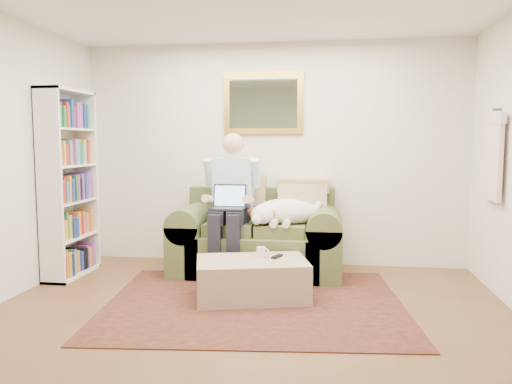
% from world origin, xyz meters
% --- Properties ---
extents(room_shell, '(4.51, 5.00, 2.61)m').
position_xyz_m(room_shell, '(0.00, 0.35, 1.30)').
color(room_shell, brown).
rests_on(room_shell, ground).
extents(rug, '(2.84, 2.37, 0.01)m').
position_xyz_m(rug, '(0.02, 0.95, 0.01)').
color(rug, '#331414').
rests_on(rug, room_shell).
extents(sofa, '(1.84, 0.93, 1.10)m').
position_xyz_m(sofa, '(-0.11, 2.00, 0.32)').
color(sofa, '#4D522B').
rests_on(sofa, room_shell).
extents(seated_man, '(0.60, 0.86, 1.54)m').
position_xyz_m(seated_man, '(-0.38, 1.83, 0.77)').
color(seated_man, '#8CC3D8').
rests_on(seated_man, sofa).
extents(laptop, '(0.36, 0.28, 0.26)m').
position_xyz_m(laptop, '(-0.38, 1.76, 0.81)').
color(laptop, black).
rests_on(laptop, seated_man).
extents(sleeping_dog, '(0.76, 0.48, 0.28)m').
position_xyz_m(sleeping_dog, '(0.22, 1.91, 0.70)').
color(sleeping_dog, white).
rests_on(sleeping_dog, sofa).
extents(ottoman, '(1.14, 0.87, 0.37)m').
position_xyz_m(ottoman, '(-0.03, 1.08, 0.18)').
color(ottoman, tan).
rests_on(ottoman, room_shell).
extents(coffee_mug, '(0.08, 0.08, 0.10)m').
position_xyz_m(coffee_mug, '(0.04, 1.17, 0.42)').
color(coffee_mug, white).
rests_on(coffee_mug, ottoman).
extents(tv_remote, '(0.10, 0.16, 0.02)m').
position_xyz_m(tv_remote, '(0.19, 1.20, 0.38)').
color(tv_remote, black).
rests_on(tv_remote, ottoman).
extents(bookshelf, '(0.28, 0.80, 2.00)m').
position_xyz_m(bookshelf, '(-2.10, 1.60, 1.00)').
color(bookshelf, white).
rests_on(bookshelf, room_shell).
extents(wall_mirror, '(0.94, 0.04, 0.72)m').
position_xyz_m(wall_mirror, '(-0.11, 2.47, 1.90)').
color(wall_mirror, gold).
rests_on(wall_mirror, room_shell).
extents(hanging_shirt, '(0.06, 0.52, 0.90)m').
position_xyz_m(hanging_shirt, '(2.19, 1.60, 1.35)').
color(hanging_shirt, '#FDD9D1').
rests_on(hanging_shirt, room_shell).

